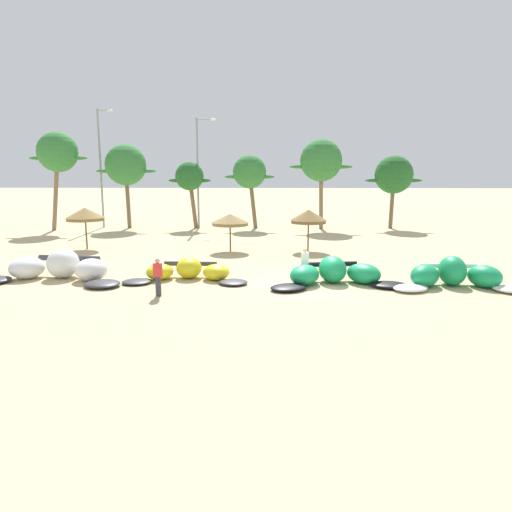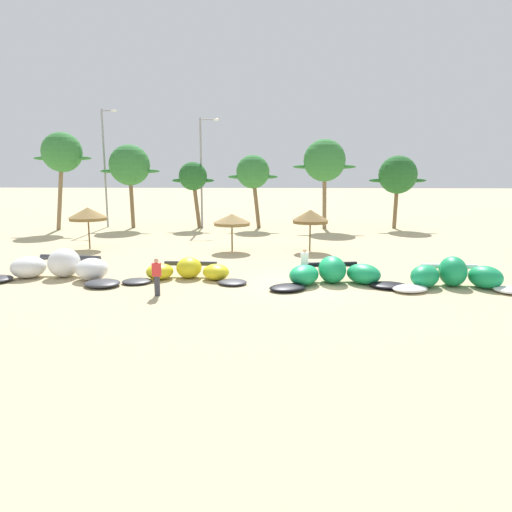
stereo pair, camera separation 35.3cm
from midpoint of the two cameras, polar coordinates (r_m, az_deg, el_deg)
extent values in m
plane|color=#C6B284|center=(22.12, 5.76, -3.51)|extent=(260.00, 260.00, 0.00)
ellipsoid|color=white|center=(25.92, -25.40, -1.22)|extent=(2.26, 2.27, 1.07)
ellipsoid|color=white|center=(25.34, -21.75, -0.77)|extent=(1.69, 1.84, 1.45)
ellipsoid|color=white|center=(24.21, -18.80, -1.52)|extent=(2.15, 2.21, 1.07)
ellipsoid|color=#333338|center=(22.84, -17.63, -3.14)|extent=(2.18, 2.11, 0.29)
cylinder|color=#333338|center=(25.82, -21.12, -0.20)|extent=(3.23, 0.63, 0.29)
cube|color=#333338|center=(25.20, -21.95, -0.84)|extent=(1.23, 0.73, 0.04)
ellipsoid|color=#333338|center=(23.00, -13.75, -2.96)|extent=(1.74, 1.66, 0.20)
ellipsoid|color=yellow|center=(23.59, -11.10, -1.84)|extent=(1.82, 1.85, 0.76)
ellipsoid|color=yellow|center=(23.62, -7.65, -1.40)|extent=(1.26, 1.40, 1.02)
ellipsoid|color=yellow|center=(23.11, -4.41, -1.93)|extent=(1.83, 1.86, 0.76)
ellipsoid|color=#333338|center=(22.19, -2.41, -3.15)|extent=(1.73, 1.65, 0.20)
cylinder|color=#333338|center=(24.06, -7.46, -0.89)|extent=(2.65, 0.26, 0.24)
cube|color=#333338|center=(23.48, -7.71, -1.47)|extent=(0.97, 0.51, 0.04)
ellipsoid|color=black|center=(21.10, 4.32, -3.81)|extent=(2.12, 1.94, 0.25)
ellipsoid|color=#199E5B|center=(22.08, 6.26, -2.29)|extent=(1.93, 2.12, 0.94)
ellipsoid|color=#199E5B|center=(22.70, 9.61, -1.61)|extent=(1.50, 1.88, 1.27)
ellipsoid|color=#199E5B|center=(22.80, 13.27, -2.11)|extent=(2.11, 2.14, 0.94)
ellipsoid|color=black|center=(22.31, 16.20, -3.42)|extent=(1.95, 1.62, 0.25)
cylinder|color=black|center=(23.25, 9.24, -1.01)|extent=(2.73, 0.61, 0.25)
cube|color=black|center=(22.54, 9.71, -1.70)|extent=(1.06, 0.75, 0.04)
ellipsoid|color=white|center=(21.94, 18.51, -3.74)|extent=(1.90, 1.66, 0.28)
ellipsoid|color=#199E5B|center=(22.92, 20.09, -2.30)|extent=(1.92, 2.00, 1.02)
ellipsoid|color=#199E5B|center=(23.61, 23.03, -1.70)|extent=(1.26, 1.62, 1.38)
ellipsoid|color=#199E5B|center=(23.80, 26.32, -2.29)|extent=(1.89, 2.00, 1.02)
cylinder|color=white|center=(24.10, 22.63, -1.16)|extent=(2.58, 0.30, 0.23)
cube|color=white|center=(23.46, 23.15, -1.78)|extent=(0.95, 0.60, 0.04)
cylinder|color=brown|center=(34.08, -19.21, 2.61)|extent=(0.10, 0.10, 2.14)
cone|color=olive|center=(33.94, -19.35, 4.98)|extent=(2.58, 2.58, 0.69)
cylinder|color=olive|center=(33.98, -19.30, 4.23)|extent=(2.45, 2.45, 0.20)
cylinder|color=brown|center=(31.29, -2.59, 2.33)|extent=(0.10, 0.10, 1.90)
cone|color=#9E7F4C|center=(31.14, -2.60, 4.59)|extent=(2.49, 2.49, 0.57)
cylinder|color=olive|center=(31.18, -2.60, 3.88)|extent=(2.36, 2.36, 0.20)
cylinder|color=brown|center=(31.48, 6.85, 2.44)|extent=(0.10, 0.10, 2.05)
cone|color=olive|center=(31.32, 6.90, 4.93)|extent=(2.41, 2.41, 0.70)
cylinder|color=brown|center=(31.37, 6.88, 4.11)|extent=(2.29, 2.29, 0.20)
cylinder|color=#383842|center=(22.77, 6.28, -2.03)|extent=(0.24, 0.24, 0.85)
cube|color=white|center=(22.63, 6.31, -0.28)|extent=(0.36, 0.22, 0.56)
sphere|color=tan|center=(22.57, 6.33, 0.69)|extent=(0.20, 0.20, 0.20)
cylinder|color=#383842|center=(20.48, -11.35, -3.55)|extent=(0.24, 0.24, 0.85)
cube|color=red|center=(20.33, -11.42, -1.62)|extent=(0.36, 0.22, 0.56)
sphere|color=tan|center=(20.25, -11.45, -0.54)|extent=(0.20, 0.20, 0.20)
cylinder|color=#7F6647|center=(45.86, -22.33, 7.19)|extent=(1.17, 0.36, 6.87)
sphere|color=#337A38|center=(45.69, -22.15, 11.52)|extent=(3.48, 3.48, 3.48)
ellipsoid|color=#337A38|center=(46.26, -23.70, 10.74)|extent=(2.44, 0.50, 0.36)
ellipsoid|color=#337A38|center=(45.11, -20.47, 10.99)|extent=(2.44, 0.50, 0.36)
cylinder|color=brown|center=(45.72, -14.56, 6.94)|extent=(0.46, 0.36, 5.80)
sphere|color=#337A38|center=(45.68, -14.79, 10.56)|extent=(3.72, 3.72, 3.72)
ellipsoid|color=#337A38|center=(46.14, -16.55, 9.78)|extent=(2.61, 0.50, 0.36)
ellipsoid|color=#337A38|center=(45.25, -12.93, 9.94)|extent=(2.61, 0.50, 0.36)
cylinder|color=brown|center=(44.36, -6.98, 6.44)|extent=(0.87, 0.36, 4.79)
sphere|color=#236028|center=(44.31, -7.38, 9.52)|extent=(2.60, 2.60, 2.60)
ellipsoid|color=#236028|center=(44.51, -8.70, 8.99)|extent=(1.82, 0.50, 0.36)
ellipsoid|color=#236028|center=(44.15, -6.02, 9.04)|extent=(1.82, 0.50, 0.36)
cylinder|color=brown|center=(44.06, 0.22, 6.75)|extent=(0.92, 0.36, 5.19)
sphere|color=#337A38|center=(43.99, -0.15, 10.12)|extent=(3.06, 3.06, 3.06)
ellipsoid|color=#337A38|center=(44.07, -1.76, 9.52)|extent=(2.14, 0.50, 0.36)
ellipsoid|color=#337A38|center=(43.95, 1.47, 9.52)|extent=(2.14, 0.50, 0.36)
cylinder|color=#7F6647|center=(43.77, 8.49, 7.28)|extent=(0.50, 0.36, 6.19)
sphere|color=#337A38|center=(43.73, 8.50, 11.33)|extent=(3.78, 3.78, 3.78)
ellipsoid|color=#337A38|center=(43.60, 6.47, 10.64)|extent=(2.64, 0.50, 0.36)
ellipsoid|color=#337A38|center=(43.89, 10.48, 10.53)|extent=(2.64, 0.50, 0.36)
cylinder|color=brown|center=(45.56, 16.73, 6.27)|extent=(0.45, 0.36, 4.92)
sphere|color=#236028|center=(45.49, 16.94, 9.36)|extent=(3.45, 3.45, 3.45)
ellipsoid|color=#236028|center=(45.18, 15.19, 8.78)|extent=(2.42, 0.50, 0.36)
ellipsoid|color=#236028|center=(45.85, 18.60, 8.62)|extent=(2.42, 0.50, 0.36)
cylinder|color=gray|center=(46.87, -17.56, 9.94)|extent=(0.18, 0.18, 10.82)
cylinder|color=gray|center=(46.99, -17.23, 16.40)|extent=(1.15, 0.10, 0.10)
ellipsoid|color=silver|center=(46.80, -16.53, 16.46)|extent=(0.56, 0.24, 0.20)
cylinder|color=gray|center=(44.25, -6.39, 9.80)|extent=(0.18, 0.18, 9.95)
cylinder|color=gray|center=(44.38, -5.54, 16.06)|extent=(1.47, 0.10, 0.10)
ellipsoid|color=silver|center=(44.28, -4.56, 16.09)|extent=(0.56, 0.24, 0.20)
camera|label=1|loc=(0.18, -89.58, 0.08)|focal=33.18mm
camera|label=2|loc=(0.18, 90.42, -0.08)|focal=33.18mm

